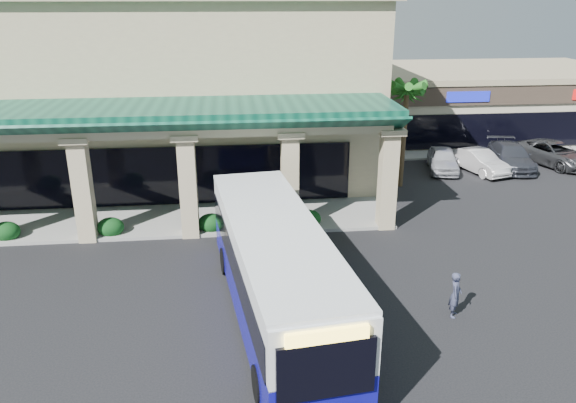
{
  "coord_description": "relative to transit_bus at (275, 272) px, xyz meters",
  "views": [
    {
      "loc": [
        -1.15,
        -18.49,
        10.34
      ],
      "look_at": [
        1.21,
        3.26,
        2.2
      ],
      "focal_mm": 35.0,
      "sensor_mm": 36.0,
      "label": 1
    }
  ],
  "objects": [
    {
      "name": "ground",
      "position": [
        -0.22,
        2.01,
        -1.7
      ],
      "size": [
        110.0,
        110.0,
        0.0
      ],
      "primitive_type": "plane",
      "color": "black"
    },
    {
      "name": "main_building",
      "position": [
        -8.22,
        18.01,
        3.98
      ],
      "size": [
        30.8,
        14.8,
        11.35
      ],
      "primitive_type": null,
      "color": "#C1B18A",
      "rests_on": "ground"
    },
    {
      "name": "arcade",
      "position": [
        -8.22,
        8.81,
        1.15
      ],
      "size": [
        30.0,
        6.2,
        5.7
      ],
      "primitive_type": null,
      "color": "#0A4131",
      "rests_on": "ground"
    },
    {
      "name": "strip_mall",
      "position": [
        17.78,
        26.01,
        0.75
      ],
      "size": [
        22.5,
        12.5,
        4.9
      ],
      "primitive_type": null,
      "color": "beige",
      "rests_on": "ground"
    },
    {
      "name": "palm_0",
      "position": [
        8.28,
        13.01,
        1.6
      ],
      "size": [
        2.4,
        2.4,
        6.6
      ],
      "primitive_type": null,
      "color": "#1C5A18",
      "rests_on": "ground"
    },
    {
      "name": "palm_1",
      "position": [
        9.28,
        16.01,
        1.2
      ],
      "size": [
        2.4,
        2.4,
        5.8
      ],
      "primitive_type": null,
      "color": "#1C5A18",
      "rests_on": "ground"
    },
    {
      "name": "broadleaf_tree",
      "position": [
        7.28,
        21.01,
        0.71
      ],
      "size": [
        2.6,
        2.6,
        4.81
      ],
      "primitive_type": null,
      "color": "#0C3510",
      "rests_on": "ground"
    },
    {
      "name": "transit_bus",
      "position": [
        0.0,
        0.0,
        0.0
      ],
      "size": [
        4.25,
        12.41,
        3.4
      ],
      "primitive_type": null,
      "rotation": [
        0.0,
        0.0,
        0.12
      ],
      "color": "#110F9E",
      "rests_on": "ground"
    },
    {
      "name": "pedestrian",
      "position": [
        6.04,
        -0.58,
        -0.89
      ],
      "size": [
        0.62,
        0.7,
        1.62
      ],
      "primitive_type": "imported",
      "rotation": [
        0.0,
        0.0,
        1.09
      ],
      "color": "#373B54",
      "rests_on": "ground"
    },
    {
      "name": "car_silver",
      "position": [
        11.73,
        15.6,
        -0.99
      ],
      "size": [
        2.65,
        4.46,
        1.42
      ],
      "primitive_type": "imported",
      "rotation": [
        0.0,
        0.0,
        -0.25
      ],
      "color": "silver",
      "rests_on": "ground"
    },
    {
      "name": "car_white",
      "position": [
        13.82,
        15.06,
        -1.0
      ],
      "size": [
        2.58,
        4.46,
        1.39
      ],
      "primitive_type": "imported",
      "rotation": [
        0.0,
        0.0,
        0.28
      ],
      "color": "silver",
      "rests_on": "ground"
    },
    {
      "name": "car_red",
      "position": [
        16.19,
        15.75,
        -0.95
      ],
      "size": [
        2.95,
        5.44,
        1.5
      ],
      "primitive_type": "imported",
      "rotation": [
        0.0,
        0.0,
        -0.17
      ],
      "color": "#373942",
      "rests_on": "ground"
    },
    {
      "name": "car_gray",
      "position": [
        19.23,
        16.1,
        -0.95
      ],
      "size": [
        4.09,
        5.88,
        1.49
      ],
      "primitive_type": "imported",
      "rotation": [
        0.0,
        0.0,
        0.33
      ],
      "color": "#393B3E",
      "rests_on": "ground"
    }
  ]
}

